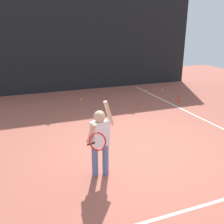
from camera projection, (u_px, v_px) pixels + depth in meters
ground_plane at (142, 152)px, 5.31m from camera, size 20.00×20.00×0.00m
court_line_baseline at (199, 207)px, 3.70m from camera, size 9.00×0.05×0.00m
court_line_sideline at (207, 121)px, 7.05m from camera, size 0.05×9.00×0.00m
back_fence_windscreen at (75, 42)px, 9.96m from camera, size 10.37×0.08×3.86m
fence_post_1 at (6, 41)px, 9.15m from camera, size 0.09×0.09×4.01m
fence_post_2 at (74, 40)px, 9.99m from camera, size 0.09×0.09×4.01m
fence_post_3 at (132, 39)px, 10.83m from camera, size 0.09×0.09×4.01m
fence_post_4 at (181, 38)px, 11.68m from camera, size 0.09×0.09×4.01m
tennis_player at (100, 138)px, 4.26m from camera, size 0.63×0.68×1.35m
water_bottle at (179, 100)px, 8.76m from camera, size 0.07×0.07×0.22m
tennis_ball_1 at (162, 90)px, 10.36m from camera, size 0.07×0.07×0.07m
tennis_ball_2 at (81, 100)px, 9.02m from camera, size 0.07×0.07×0.07m
tennis_ball_4 at (146, 91)px, 10.25m from camera, size 0.07×0.07×0.07m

